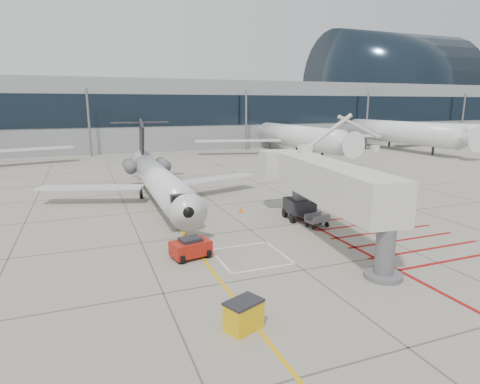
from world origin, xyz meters
name	(u,v)px	position (x,y,z in m)	size (l,w,h in m)	color
ground_plane	(273,247)	(0.00, 0.00, 0.00)	(260.00, 260.00, 0.00)	gray
regional_jet	(162,168)	(-4.88, 12.58, 3.67)	(22.24, 28.04, 7.35)	silver
jet_bridge	(333,191)	(4.22, -0.41, 3.57)	(8.44, 17.83, 7.13)	silver
pushback_tug	(191,247)	(-5.52, 0.17, 0.68)	(2.32, 1.45, 1.36)	#AC1D10
spill_bin	(244,315)	(-5.45, -8.43, 0.65)	(1.49, 1.00, 1.29)	#E2AD0C
baggage_cart	(317,220)	(5.10, 2.79, 0.53)	(1.67, 1.06, 1.06)	#5B5B60
ground_power_unit	(355,201)	(10.50, 5.38, 0.99)	(2.50, 1.46, 1.98)	silver
cone_nose	(186,235)	(-4.93, 3.77, 0.27)	(0.39, 0.39, 0.54)	#F3600C
cone_side	(241,210)	(1.15, 8.75, 0.28)	(0.40, 0.40, 0.55)	orange
terminal_building	(180,114)	(10.00, 70.00, 7.00)	(180.00, 28.00, 14.00)	gray
terminal_glass_band	(196,110)	(10.00, 55.95, 8.00)	(180.00, 0.10, 6.00)	black
terminal_dome	(390,86)	(70.00, 70.00, 14.00)	(40.00, 28.00, 28.00)	black
bg_aircraft_c	(289,121)	(25.53, 46.00, 5.98)	(35.87, 39.86, 11.96)	silver
bg_aircraft_d	(386,117)	(48.57, 46.00, 6.47)	(38.84, 43.16, 12.95)	silver
bg_aircraft_e	(459,121)	(69.54, 46.00, 5.40)	(32.43, 36.03, 10.81)	silver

